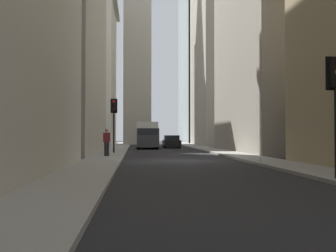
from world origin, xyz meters
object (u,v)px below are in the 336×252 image
(pedestrian, at_px, (107,141))
(traffic_light_foreground, at_px, (336,88))
(sedan_black, at_px, (171,142))
(traffic_light_midblock, at_px, (114,113))
(delivery_truck, at_px, (147,135))
(discarded_bottle, at_px, (261,160))

(pedestrian, bearing_deg, traffic_light_foreground, -148.34)
(traffic_light_foreground, height_order, pedestrian, traffic_light_foreground)
(sedan_black, height_order, traffic_light_foreground, traffic_light_foreground)
(traffic_light_foreground, height_order, traffic_light_midblock, traffic_light_midblock)
(delivery_truck, distance_m, sedan_black, 3.42)
(delivery_truck, xyz_separation_m, traffic_light_midblock, (-11.95, 2.89, 1.72))
(traffic_light_foreground, xyz_separation_m, pedestrian, (13.38, 8.25, -1.92))
(traffic_light_midblock, bearing_deg, pedestrian, 177.64)
(traffic_light_foreground, relative_size, pedestrian, 2.22)
(delivery_truck, distance_m, traffic_light_foreground, 30.43)
(delivery_truck, xyz_separation_m, sedan_black, (1.79, -2.80, -0.80))
(discarded_bottle, bearing_deg, sedan_black, 5.20)
(delivery_truck, distance_m, discarded_bottle, 23.37)
(pedestrian, bearing_deg, discarded_bottle, -127.53)
(delivery_truck, bearing_deg, traffic_light_foreground, -170.20)
(discarded_bottle, bearing_deg, delivery_truck, 12.46)
(traffic_light_midblock, relative_size, pedestrian, 2.34)
(traffic_light_midblock, xyz_separation_m, pedestrian, (-4.61, 0.19, -2.08))
(sedan_black, distance_m, pedestrian, 19.27)
(sedan_black, bearing_deg, traffic_light_midblock, 157.51)
(traffic_light_midblock, bearing_deg, sedan_black, -22.49)
(pedestrian, height_order, discarded_bottle, pedestrian)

